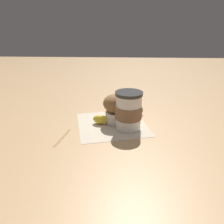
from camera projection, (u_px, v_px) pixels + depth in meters
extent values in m
plane|color=tan|center=(112.00, 124.00, 0.75)|extent=(3.00, 3.00, 0.00)
cube|color=beige|center=(112.00, 124.00, 0.75)|extent=(0.28, 0.28, 0.00)
cylinder|color=white|center=(128.00, 112.00, 0.71)|extent=(0.08, 0.08, 0.11)
cylinder|color=#2D2D2D|center=(129.00, 94.00, 0.68)|extent=(0.09, 0.09, 0.01)
cylinder|color=#846042|center=(128.00, 112.00, 0.71)|extent=(0.09, 0.09, 0.04)
cylinder|color=white|center=(115.00, 117.00, 0.76)|extent=(0.06, 0.06, 0.04)
ellipsoid|color=olive|center=(115.00, 103.00, 0.74)|extent=(0.08, 0.08, 0.06)
ellipsoid|color=yellow|center=(101.00, 119.00, 0.75)|extent=(0.06, 0.04, 0.03)
ellipsoid|color=yellow|center=(116.00, 119.00, 0.75)|extent=(0.07, 0.04, 0.03)
ellipsoid|color=yellow|center=(129.00, 116.00, 0.78)|extent=(0.07, 0.06, 0.03)
ellipsoid|color=brown|center=(138.00, 111.00, 0.81)|extent=(0.05, 0.06, 0.03)
cube|color=#9E7547|center=(62.00, 137.00, 0.67)|extent=(0.03, 0.11, 0.00)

